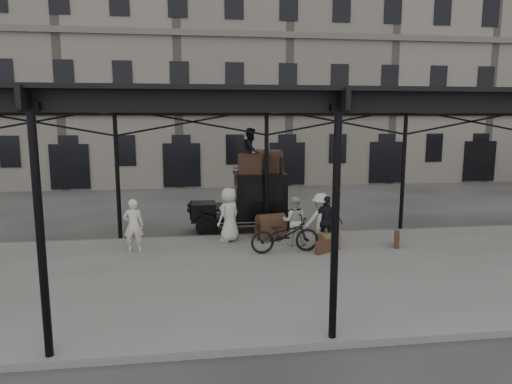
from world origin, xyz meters
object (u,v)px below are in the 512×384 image
Objects in this scene: porter_official at (327,222)px; steamer_trunk_platform at (271,228)px; porter_left at (134,225)px; taxi at (252,199)px; bicycle at (285,235)px; steamer_trunk_roof_near at (250,165)px.

steamer_trunk_platform is (-1.54, 1.37, -0.47)m from porter_official.
porter_official is (5.92, -0.36, 0.01)m from porter_left.
taxi is 1.83m from steamer_trunk_platform.
porter_official reaches higher than steamer_trunk_platform.
taxi reaches higher than steamer_trunk_platform.
bicycle is at bearing -97.84° from steamer_trunk_platform.
steamer_trunk_roof_near is at bearing -147.83° from porter_left.
porter_left is 4.58m from bicycle.
porter_left is 1.92× the size of steamer_trunk_roof_near.
steamer_trunk_platform is at bearing -16.32° from porter_official.
porter_left is 5.93m from porter_official.
taxi reaches higher than porter_left.
steamer_trunk_roof_near is 2.48m from steamer_trunk_platform.
bicycle reaches higher than steamer_trunk_platform.
bicycle is at bearing -67.12° from steamer_trunk_roof_near.
taxi is at bearing 82.66° from steamer_trunk_roof_near.
porter_left reaches higher than steamer_trunk_platform.
taxi is 3.85× the size of steamer_trunk_platform.
steamer_trunk_platform is at bearing -166.61° from porter_left.
bicycle is 2.47× the size of steamer_trunk_roof_near.
steamer_trunk_platform is at bearing -58.27° from steamer_trunk_roof_near.
taxi reaches higher than porter_official.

